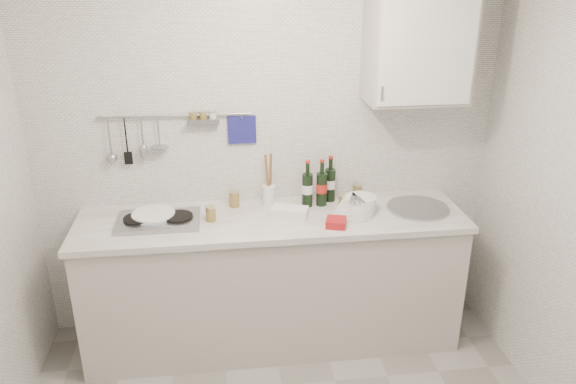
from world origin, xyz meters
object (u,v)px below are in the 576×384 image
at_px(plate_stack_hob, 152,217).
at_px(utensil_crock, 269,192).
at_px(plate_stack_sink, 357,206).
at_px(wine_bottles, 320,182).
at_px(wall_cabinet, 418,44).

bearing_deg(plate_stack_hob, utensil_crock, 12.41).
xyz_separation_m(plate_stack_sink, wine_bottles, (-0.21, 0.19, 0.10)).
relative_size(wall_cabinet, plate_stack_hob, 2.40).
bearing_deg(wine_bottles, plate_stack_sink, -41.74).
xyz_separation_m(wine_bottles, utensil_crock, (-0.33, 0.03, -0.07)).
distance_m(wall_cabinet, wine_bottles, 1.04).
height_order(wall_cabinet, wine_bottles, wall_cabinet).
relative_size(plate_stack_hob, wine_bottles, 0.94).
relative_size(plate_stack_sink, wine_bottles, 0.87).
height_order(plate_stack_sink, utensil_crock, utensil_crock).
bearing_deg(wall_cabinet, plate_stack_sink, -158.93).
distance_m(plate_stack_hob, wine_bottles, 1.09).
bearing_deg(utensil_crock, wine_bottles, -5.22).
height_order(wall_cabinet, utensil_crock, wall_cabinet).
xyz_separation_m(plate_stack_hob, utensil_crock, (0.74, 0.16, 0.06)).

